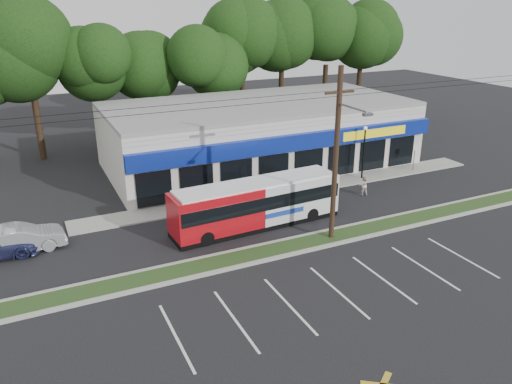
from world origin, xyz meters
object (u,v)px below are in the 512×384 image
at_px(lamp_post, 364,146).
at_px(pedestrian_b, 363,185).
at_px(car_silver, 20,239).
at_px(metrobus, 257,203).
at_px(car_dark, 290,189).
at_px(pedestrian_a, 260,187).
at_px(sign_post, 415,153).
at_px(utility_pole, 334,151).

bearing_deg(lamp_post, pedestrian_b, -125.54).
bearing_deg(car_silver, metrobus, -104.83).
distance_m(car_dark, pedestrian_a, 2.14).
height_order(sign_post, metrobus, metrobus).
height_order(utility_pole, pedestrian_a, utility_pole).
distance_m(car_dark, car_silver, 17.59).
xyz_separation_m(car_dark, pedestrian_a, (-2.00, 0.75, 0.16)).
relative_size(utility_pole, lamp_post, 11.76).
height_order(sign_post, car_dark, sign_post).
bearing_deg(pedestrian_b, car_dark, -1.97).
xyz_separation_m(utility_pole, car_silver, (-16.41, 6.07, -4.63)).
bearing_deg(car_silver, pedestrian_a, -88.75).
bearing_deg(car_silver, sign_post, -91.20).
bearing_deg(car_silver, utility_pole, -114.56).
xyz_separation_m(utility_pole, metrobus, (-3.03, 3.57, -3.87)).
bearing_deg(car_silver, lamp_post, -90.06).
relative_size(utility_pole, car_silver, 10.46).
xyz_separation_m(car_dark, car_silver, (-17.58, -0.75, 0.11)).
bearing_deg(utility_pole, car_dark, 80.29).
bearing_deg(car_dark, utility_pole, 164.97).
bearing_deg(pedestrian_b, sign_post, -142.46).
bearing_deg(utility_pole, lamp_post, 43.95).
bearing_deg(car_dark, metrobus, 122.46).
bearing_deg(utility_pole, sign_post, 30.15).
bearing_deg(sign_post, car_dark, -176.08).
relative_size(car_dark, car_silver, 0.84).
distance_m(utility_pole, metrobus, 6.07).
height_order(utility_pole, lamp_post, utility_pole).
height_order(lamp_post, pedestrian_b, lamp_post).
relative_size(lamp_post, car_dark, 1.06).
bearing_deg(pedestrian_b, utility_pole, 56.78).
bearing_deg(sign_post, utility_pole, -149.85).
relative_size(utility_pole, pedestrian_a, 29.61).
relative_size(sign_post, car_silver, 0.47).
relative_size(metrobus, pedestrian_b, 7.31).
xyz_separation_m(lamp_post, car_silver, (-24.58, -1.80, -1.88)).
xyz_separation_m(sign_post, metrobus, (-16.20, -4.07, -0.01)).
bearing_deg(lamp_post, car_dark, -171.49).
distance_m(lamp_post, metrobus, 12.05).
bearing_deg(sign_post, metrobus, -165.88).
distance_m(pedestrian_a, pedestrian_b, 7.43).
bearing_deg(metrobus, pedestrian_b, 6.31).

